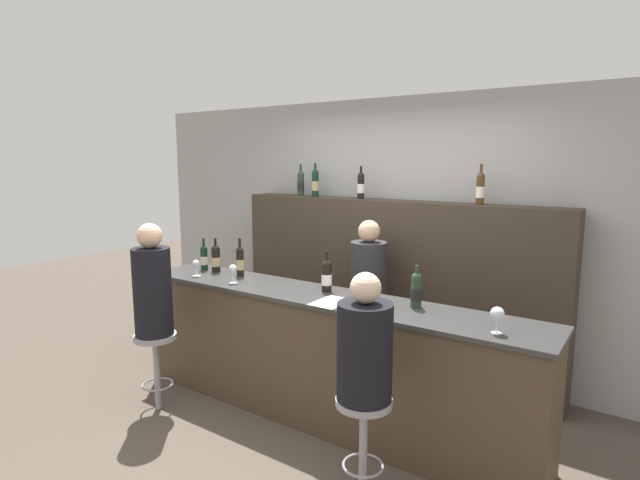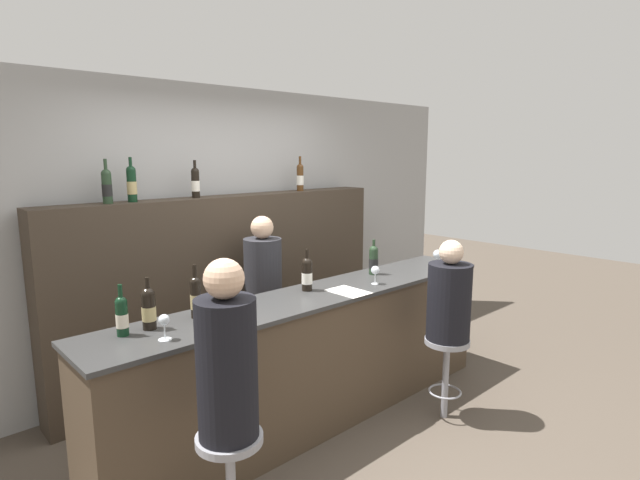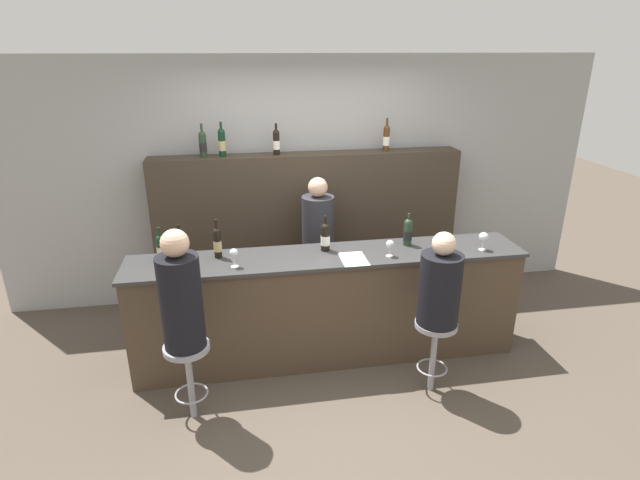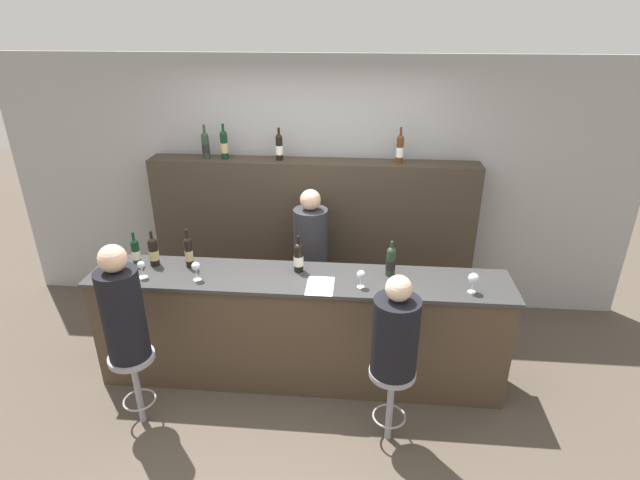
# 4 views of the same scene
# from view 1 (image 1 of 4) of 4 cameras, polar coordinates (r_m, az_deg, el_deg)

# --- Properties ---
(ground_plane) EXTENTS (16.00, 16.00, 0.00)m
(ground_plane) POSITION_cam_1_polar(r_m,az_deg,el_deg) (4.00, -2.24, -21.03)
(ground_plane) COLOR #4C4238
(wall_back) EXTENTS (6.40, 0.05, 2.60)m
(wall_back) POSITION_cam_1_polar(r_m,az_deg,el_deg) (4.91, 9.15, 0.71)
(wall_back) COLOR #9E9E9E
(wall_back) RESTS_ON ground_plane
(bar_counter) EXTENTS (3.41, 0.56, 1.00)m
(bar_counter) POSITION_cam_1_polar(r_m,az_deg,el_deg) (3.96, 0.01, -13.21)
(bar_counter) COLOR #473828
(bar_counter) RESTS_ON ground_plane
(back_bar_cabinet) EXTENTS (3.20, 0.28, 1.64)m
(back_bar_cabinet) POSITION_cam_1_polar(r_m,az_deg,el_deg) (4.81, 7.84, -5.27)
(back_bar_cabinet) COLOR #382D23
(back_bar_cabinet) RESTS_ON ground_plane
(wine_bottle_counter_0) EXTENTS (0.07, 0.07, 0.29)m
(wine_bottle_counter_0) POSITION_cam_1_polar(r_m,az_deg,el_deg) (4.75, -13.12, -1.93)
(wine_bottle_counter_0) COLOR black
(wine_bottle_counter_0) RESTS_ON bar_counter
(wine_bottle_counter_1) EXTENTS (0.08, 0.08, 0.31)m
(wine_bottle_counter_1) POSITION_cam_1_polar(r_m,az_deg,el_deg) (4.63, -11.83, -2.04)
(wine_bottle_counter_1) COLOR black
(wine_bottle_counter_1) RESTS_ON bar_counter
(wine_bottle_counter_2) EXTENTS (0.07, 0.07, 0.34)m
(wine_bottle_counter_2) POSITION_cam_1_polar(r_m,az_deg,el_deg) (4.42, -9.13, -2.38)
(wine_bottle_counter_2) COLOR black
(wine_bottle_counter_2) RESTS_ON bar_counter
(wine_bottle_counter_3) EXTENTS (0.08, 0.08, 0.31)m
(wine_bottle_counter_3) POSITION_cam_1_polar(r_m,az_deg,el_deg) (3.86, 0.77, -4.07)
(wine_bottle_counter_3) COLOR black
(wine_bottle_counter_3) RESTS_ON bar_counter
(wine_bottle_counter_4) EXTENTS (0.08, 0.08, 0.30)m
(wine_bottle_counter_4) POSITION_cam_1_polar(r_m,az_deg,el_deg) (3.51, 10.95, -5.59)
(wine_bottle_counter_4) COLOR #233823
(wine_bottle_counter_4) RESTS_ON bar_counter
(wine_bottle_backbar_0) EXTENTS (0.07, 0.07, 0.33)m
(wine_bottle_backbar_0) POSITION_cam_1_polar(r_m,az_deg,el_deg) (5.21, -2.22, 6.51)
(wine_bottle_backbar_0) COLOR #233823
(wine_bottle_backbar_0) RESTS_ON back_bar_cabinet
(wine_bottle_backbar_1) EXTENTS (0.07, 0.07, 0.34)m
(wine_bottle_backbar_1) POSITION_cam_1_polar(r_m,az_deg,el_deg) (5.10, -0.55, 6.57)
(wine_bottle_backbar_1) COLOR black
(wine_bottle_backbar_1) RESTS_ON back_bar_cabinet
(wine_bottle_backbar_2) EXTENTS (0.07, 0.07, 0.31)m
(wine_bottle_backbar_2) POSITION_cam_1_polar(r_m,az_deg,el_deg) (4.82, 4.69, 6.26)
(wine_bottle_backbar_2) COLOR black
(wine_bottle_backbar_2) RESTS_ON back_bar_cabinet
(wine_bottle_backbar_3) EXTENTS (0.07, 0.07, 0.34)m
(wine_bottle_backbar_3) POSITION_cam_1_polar(r_m,az_deg,el_deg) (4.36, 17.85, 5.66)
(wine_bottle_backbar_3) COLOR #4C2D14
(wine_bottle_backbar_3) RESTS_ON back_bar_cabinet
(wine_glass_0) EXTENTS (0.07, 0.07, 0.15)m
(wine_glass_0) POSITION_cam_1_polar(r_m,az_deg,el_deg) (4.50, -13.99, -2.74)
(wine_glass_0) COLOR silver
(wine_glass_0) RESTS_ON bar_counter
(wine_glass_1) EXTENTS (0.07, 0.07, 0.16)m
(wine_glass_1) POSITION_cam_1_polar(r_m,az_deg,el_deg) (4.18, -9.93, -3.33)
(wine_glass_1) COLOR silver
(wine_glass_1) RESTS_ON bar_counter
(wine_glass_2) EXTENTS (0.07, 0.07, 0.14)m
(wine_glass_2) POSITION_cam_1_polar(r_m,az_deg,el_deg) (3.42, 5.82, -6.20)
(wine_glass_2) COLOR silver
(wine_glass_2) RESTS_ON bar_counter
(wine_glass_3) EXTENTS (0.08, 0.08, 0.16)m
(wine_glass_3) POSITION_cam_1_polar(r_m,az_deg,el_deg) (3.12, 19.61, -7.99)
(wine_glass_3) COLOR silver
(wine_glass_3) RESTS_ON bar_counter
(tasting_menu) EXTENTS (0.21, 0.30, 0.00)m
(tasting_menu) POSITION_cam_1_polar(r_m,az_deg,el_deg) (3.59, 1.27, -7.12)
(tasting_menu) COLOR white
(tasting_menu) RESTS_ON bar_counter
(bar_stool_left) EXTENTS (0.34, 0.34, 0.63)m
(bar_stool_left) POSITION_cam_1_polar(r_m,az_deg,el_deg) (4.31, -18.25, -12.01)
(bar_stool_left) COLOR gray
(bar_stool_left) RESTS_ON ground_plane
(guest_seated_left) EXTENTS (0.30, 0.30, 0.89)m
(guest_seated_left) POSITION_cam_1_polar(r_m,az_deg,el_deg) (4.15, -18.62, -4.99)
(guest_seated_left) COLOR black
(guest_seated_left) RESTS_ON bar_stool_left
(bar_stool_right) EXTENTS (0.34, 0.34, 0.63)m
(bar_stool_right) POSITION_cam_1_polar(r_m,az_deg,el_deg) (3.13, 5.00, -19.98)
(bar_stool_right) COLOR gray
(bar_stool_right) RESTS_ON ground_plane
(guest_seated_right) EXTENTS (0.32, 0.32, 0.75)m
(guest_seated_right) POSITION_cam_1_polar(r_m,az_deg,el_deg) (2.93, 5.13, -11.99)
(guest_seated_right) COLOR black
(guest_seated_right) RESTS_ON bar_stool_right
(bartender) EXTENTS (0.32, 0.32, 1.50)m
(bartender) POSITION_cam_1_polar(r_m,az_deg,el_deg) (4.45, 5.48, -8.12)
(bartender) COLOR #28282D
(bartender) RESTS_ON ground_plane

